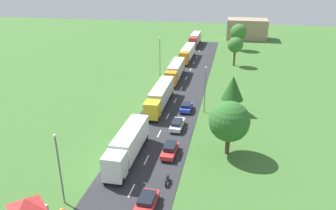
{
  "coord_description": "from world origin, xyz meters",
  "views": [
    {
      "loc": [
        10.1,
        -20.08,
        23.23
      ],
      "look_at": [
        0.45,
        28.08,
        2.97
      ],
      "focal_mm": 35.02,
      "sensor_mm": 36.0,
      "label": 1
    }
  ],
  "objects_px": {
    "car_lead": "(147,202)",
    "lamppost_second": "(205,87)",
    "lamppost_lead": "(59,166)",
    "distant_building": "(247,29)",
    "motorcycle_courier": "(167,180)",
    "car_fourth": "(186,107)",
    "tree_birch": "(233,88)",
    "tree_maple": "(239,32)",
    "truck_fifth": "(195,39)",
    "tree_pine": "(235,45)",
    "truck_fourth": "(187,53)",
    "tree_oak": "(229,121)",
    "lamppost_third": "(160,55)",
    "truck_lead": "(128,144)",
    "car_third": "(177,124)",
    "car_second": "(170,150)",
    "truck_second": "(160,95)",
    "truck_third": "(175,70)"
  },
  "relations": [
    {
      "from": "truck_fourth",
      "to": "distant_building",
      "type": "xyz_separation_m",
      "value": [
        16.73,
        34.71,
        1.4
      ]
    },
    {
      "from": "car_fourth",
      "to": "motorcycle_courier",
      "type": "xyz_separation_m",
      "value": [
        0.97,
        -21.72,
        -0.28
      ]
    },
    {
      "from": "truck_fourth",
      "to": "motorcycle_courier",
      "type": "bearing_deg",
      "value": -84.15
    },
    {
      "from": "car_lead",
      "to": "tree_pine",
      "type": "height_order",
      "value": "tree_pine"
    },
    {
      "from": "car_second",
      "to": "car_third",
      "type": "bearing_deg",
      "value": 92.83
    },
    {
      "from": "tree_pine",
      "to": "truck_fourth",
      "type": "bearing_deg",
      "value": 165.89
    },
    {
      "from": "tree_pine",
      "to": "tree_birch",
      "type": "bearing_deg",
      "value": -90.07
    },
    {
      "from": "truck_fifth",
      "to": "motorcycle_courier",
      "type": "height_order",
      "value": "truck_fifth"
    },
    {
      "from": "tree_pine",
      "to": "distant_building",
      "type": "bearing_deg",
      "value": 84.1
    },
    {
      "from": "motorcycle_courier",
      "to": "lamppost_third",
      "type": "distance_m",
      "value": 42.35
    },
    {
      "from": "tree_birch",
      "to": "distant_building",
      "type": "height_order",
      "value": "distant_building"
    },
    {
      "from": "distant_building",
      "to": "truck_second",
      "type": "bearing_deg",
      "value": -103.69
    },
    {
      "from": "truck_lead",
      "to": "car_second",
      "type": "height_order",
      "value": "truck_lead"
    },
    {
      "from": "motorcycle_courier",
      "to": "lamppost_second",
      "type": "bearing_deg",
      "value": 84.21
    },
    {
      "from": "truck_second",
      "to": "car_fourth",
      "type": "xyz_separation_m",
      "value": [
        4.98,
        -1.27,
        -1.33
      ]
    },
    {
      "from": "car_third",
      "to": "lamppost_lead",
      "type": "bearing_deg",
      "value": -113.96
    },
    {
      "from": "truck_third",
      "to": "tree_oak",
      "type": "relative_size",
      "value": 1.76
    },
    {
      "from": "tree_birch",
      "to": "tree_pine",
      "type": "xyz_separation_m",
      "value": [
        0.04,
        31.2,
        0.87
      ]
    },
    {
      "from": "truck_fourth",
      "to": "tree_oak",
      "type": "xyz_separation_m",
      "value": [
        12.52,
        -48.85,
        2.7
      ]
    },
    {
      "from": "motorcycle_courier",
      "to": "tree_maple",
      "type": "distance_m",
      "value": 73.51
    },
    {
      "from": "car_third",
      "to": "tree_pine",
      "type": "xyz_separation_m",
      "value": [
        8.25,
        39.6,
        4.58
      ]
    },
    {
      "from": "car_third",
      "to": "tree_maple",
      "type": "xyz_separation_m",
      "value": [
        9.1,
        58.48,
        4.73
      ]
    },
    {
      "from": "motorcycle_courier",
      "to": "tree_oak",
      "type": "distance_m",
      "value": 11.55
    },
    {
      "from": "truck_third",
      "to": "motorcycle_courier",
      "type": "xyz_separation_m",
      "value": [
        6.09,
        -39.58,
        -1.59
      ]
    },
    {
      "from": "car_lead",
      "to": "lamppost_second",
      "type": "bearing_deg",
      "value": 82.49
    },
    {
      "from": "tree_oak",
      "to": "tree_birch",
      "type": "height_order",
      "value": "tree_oak"
    },
    {
      "from": "truck_third",
      "to": "tree_pine",
      "type": "distance_m",
      "value": 19.74
    },
    {
      "from": "truck_second",
      "to": "car_lead",
      "type": "height_order",
      "value": "truck_second"
    },
    {
      "from": "car_lead",
      "to": "distant_building",
      "type": "distance_m",
      "value": 97.36
    },
    {
      "from": "truck_lead",
      "to": "tree_oak",
      "type": "height_order",
      "value": "tree_oak"
    },
    {
      "from": "car_fourth",
      "to": "tree_maple",
      "type": "bearing_deg",
      "value": 80.3
    },
    {
      "from": "car_second",
      "to": "lamppost_third",
      "type": "bearing_deg",
      "value": 104.76
    },
    {
      "from": "car_fourth",
      "to": "lamppost_second",
      "type": "distance_m",
      "value": 4.98
    },
    {
      "from": "tree_oak",
      "to": "lamppost_third",
      "type": "bearing_deg",
      "value": 117.13
    },
    {
      "from": "truck_lead",
      "to": "truck_second",
      "type": "height_order",
      "value": "truck_lead"
    },
    {
      "from": "lamppost_lead",
      "to": "distant_building",
      "type": "bearing_deg",
      "value": 77.83
    },
    {
      "from": "truck_second",
      "to": "lamppost_third",
      "type": "xyz_separation_m",
      "value": [
        -4.05,
        17.92,
        2.96
      ]
    },
    {
      "from": "truck_lead",
      "to": "car_third",
      "type": "bearing_deg",
      "value": 64.78
    },
    {
      "from": "truck_fifth",
      "to": "tree_pine",
      "type": "height_order",
      "value": "tree_pine"
    },
    {
      "from": "truck_second",
      "to": "car_lead",
      "type": "relative_size",
      "value": 3.44
    },
    {
      "from": "lamppost_lead",
      "to": "tree_birch",
      "type": "relative_size",
      "value": 1.25
    },
    {
      "from": "truck_third",
      "to": "car_third",
      "type": "distance_m",
      "value": 25.62
    },
    {
      "from": "lamppost_lead",
      "to": "tree_maple",
      "type": "bearing_deg",
      "value": 77.1
    },
    {
      "from": "truck_third",
      "to": "car_third",
      "type": "height_order",
      "value": "truck_third"
    },
    {
      "from": "truck_third",
      "to": "motorcycle_courier",
      "type": "bearing_deg",
      "value": -81.26
    },
    {
      "from": "distant_building",
      "to": "tree_maple",
      "type": "bearing_deg",
      "value": -99.15
    },
    {
      "from": "tree_birch",
      "to": "lamppost_second",
      "type": "bearing_deg",
      "value": -167.78
    },
    {
      "from": "lamppost_lead",
      "to": "lamppost_third",
      "type": "distance_m",
      "value": 46.41
    },
    {
      "from": "car_fourth",
      "to": "tree_pine",
      "type": "bearing_deg",
      "value": 76.26
    },
    {
      "from": "truck_fifth",
      "to": "car_lead",
      "type": "xyz_separation_m",
      "value": [
        4.89,
        -81.52,
        -1.42
      ]
    }
  ]
}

